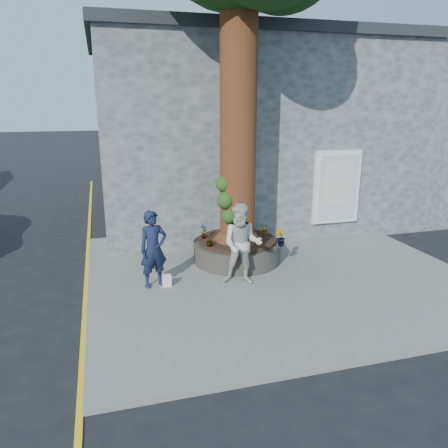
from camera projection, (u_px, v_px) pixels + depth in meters
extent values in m
plane|color=black|center=(230.00, 299.00, 9.59)|extent=(120.00, 120.00, 0.00)
cube|color=slate|center=(276.00, 273.00, 10.89)|extent=(9.00, 8.00, 0.12)
cube|color=yellow|center=(86.00, 297.00, 9.71)|extent=(0.10, 30.00, 0.01)
cube|color=#535659|center=(239.00, 135.00, 16.09)|extent=(10.00, 8.00, 6.00)
cube|color=black|center=(240.00, 43.00, 15.24)|extent=(10.30, 8.30, 0.30)
cube|color=white|center=(337.00, 187.00, 13.16)|extent=(1.50, 0.12, 2.20)
cube|color=silver|center=(338.00, 187.00, 13.11)|extent=(1.25, 0.04, 1.95)
cube|color=silver|center=(338.00, 184.00, 13.06)|extent=(0.90, 0.02, 1.30)
cube|color=#535659|center=(422.00, 131.00, 18.19)|extent=(6.00, 8.00, 6.00)
cylinder|color=black|center=(237.00, 251.00, 11.55)|extent=(2.30, 2.30, 0.52)
cylinder|color=black|center=(237.00, 240.00, 11.47)|extent=(2.04, 2.04, 0.08)
cylinder|color=#4E2413|center=(238.00, 89.00, 10.43)|extent=(0.90, 0.90, 7.50)
cone|color=#4E2413|center=(237.00, 226.00, 11.36)|extent=(1.24, 1.24, 0.70)
sphere|color=#184115|center=(225.00, 200.00, 10.87)|extent=(0.44, 0.44, 0.44)
sphere|color=#184115|center=(229.00, 217.00, 10.90)|extent=(0.36, 0.36, 0.36)
sphere|color=#184115|center=(223.00, 184.00, 10.87)|extent=(0.40, 0.40, 0.40)
imported|color=#141C38|center=(153.00, 249.00, 9.78)|extent=(0.73, 0.58, 1.77)
imported|color=beige|center=(242.00, 244.00, 9.92)|extent=(1.12, 1.02, 1.89)
cube|color=white|center=(167.00, 281.00, 9.94)|extent=(0.21, 0.13, 0.28)
imported|color=gray|center=(203.00, 231.00, 11.42)|extent=(0.25, 0.22, 0.39)
imported|color=gray|center=(280.00, 237.00, 10.83)|extent=(0.33, 0.33, 0.44)
imported|color=gray|center=(209.00, 240.00, 10.82)|extent=(0.18, 0.18, 0.30)
imported|color=gray|center=(265.00, 229.00, 11.79)|extent=(0.35, 0.37, 0.31)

